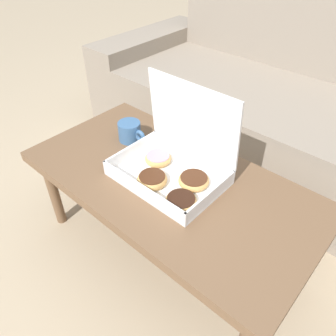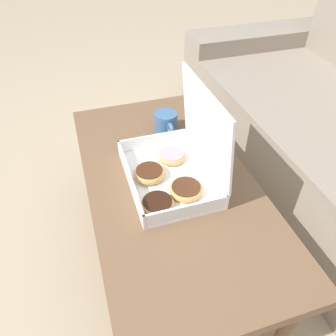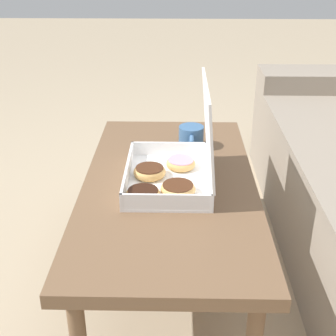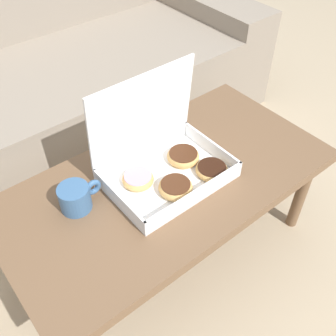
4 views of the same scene
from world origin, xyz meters
name	(u,v)px [view 3 (image 3 of 4)]	position (x,y,z in m)	size (l,w,h in m)	color
ground_plane	(194,280)	(0.00, 0.00, 0.00)	(12.00, 12.00, 0.00)	tan
coffee_table	(169,192)	(0.00, -0.09, 0.37)	(1.10, 0.57, 0.41)	brown
pastry_box	(174,168)	(0.01, -0.08, 0.47)	(0.39, 0.28, 0.33)	white
coffee_mug	(191,137)	(-0.29, -0.01, 0.45)	(0.14, 0.09, 0.08)	#3D6693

